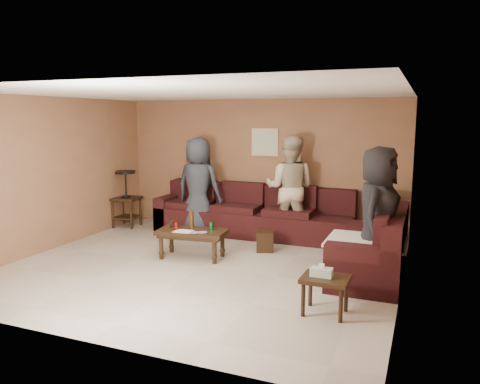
{
  "coord_description": "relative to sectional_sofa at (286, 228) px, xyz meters",
  "views": [
    {
      "loc": [
        2.97,
        -5.9,
        2.17
      ],
      "look_at": [
        0.25,
        0.85,
        1.0
      ],
      "focal_mm": 35.0,
      "sensor_mm": 36.0,
      "label": 1
    }
  ],
  "objects": [
    {
      "name": "person_right",
      "position": [
        1.59,
        -1.19,
        0.58
      ],
      "size": [
        0.7,
        0.96,
        1.8
      ],
      "primitive_type": "imported",
      "rotation": [
        0.0,
        0.0,
        1.42
      ],
      "color": "black",
      "rests_on": "ground"
    },
    {
      "name": "person_middle",
      "position": [
        -0.08,
        0.49,
        0.6
      ],
      "size": [
        0.95,
        0.76,
        1.86
      ],
      "primitive_type": "imported",
      "rotation": [
        0.0,
        0.0,
        3.2
      ],
      "color": "#C4B392",
      "rests_on": "ground"
    },
    {
      "name": "side_table_right",
      "position": [
        1.18,
        -2.49,
        0.05
      ],
      "size": [
        0.52,
        0.43,
        0.57
      ],
      "rotation": [
        0.0,
        0.0,
        -0.02
      ],
      "color": "black",
      "rests_on": "ground"
    },
    {
      "name": "wall_art",
      "position": [
        -0.71,
        0.96,
        1.37
      ],
      "size": [
        0.52,
        0.04,
        0.52
      ],
      "color": "#CDBA80",
      "rests_on": "ground"
    },
    {
      "name": "room",
      "position": [
        -0.81,
        -1.52,
        1.34
      ],
      "size": [
        5.6,
        5.5,
        2.5
      ],
      "color": "#ADA492",
      "rests_on": "ground"
    },
    {
      "name": "end_table_left",
      "position": [
        -3.35,
        0.21,
        0.26
      ],
      "size": [
        0.55,
        0.55,
        1.12
      ],
      "rotation": [
        0.0,
        0.0,
        0.12
      ],
      "color": "black",
      "rests_on": "ground"
    },
    {
      "name": "sectional_sofa",
      "position": [
        0.0,
        0.0,
        0.0
      ],
      "size": [
        4.65,
        2.9,
        0.97
      ],
      "color": "black",
      "rests_on": "ground"
    },
    {
      "name": "coffee_table",
      "position": [
        -1.17,
        -1.17,
        0.05
      ],
      "size": [
        1.11,
        0.64,
        0.72
      ],
      "rotation": [
        0.0,
        0.0,
        0.11
      ],
      "color": "black",
      "rests_on": "ground"
    },
    {
      "name": "waste_bin",
      "position": [
        -0.23,
        -0.39,
        -0.16
      ],
      "size": [
        0.35,
        0.35,
        0.33
      ],
      "primitive_type": "cube",
      "rotation": [
        0.0,
        0.0,
        0.33
      ],
      "color": "black",
      "rests_on": "ground"
    },
    {
      "name": "person_left",
      "position": [
        -1.79,
        0.29,
        0.57
      ],
      "size": [
        0.9,
        0.61,
        1.8
      ],
      "primitive_type": "imported",
      "rotation": [
        0.0,
        0.0,
        3.1
      ],
      "color": "#2B323C",
      "rests_on": "ground"
    }
  ]
}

